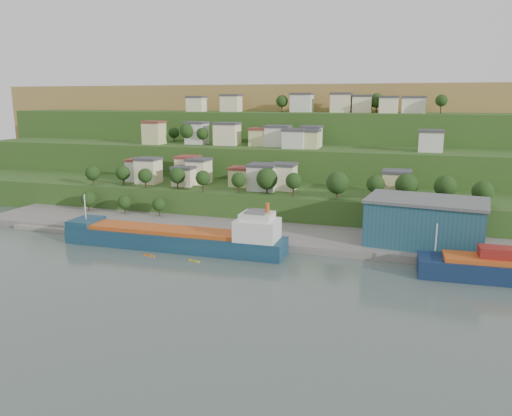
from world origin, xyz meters
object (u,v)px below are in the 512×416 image
at_px(caravan, 87,222).
at_px(kayak_orange, 149,255).
at_px(cargo_ship_near, 180,240).
at_px(warehouse, 425,222).

relative_size(caravan, kayak_orange, 1.54).
bearing_deg(cargo_ship_near, warehouse, 14.73).
xyz_separation_m(cargo_ship_near, kayak_orange, (-5.01, -8.45, -2.37)).
height_order(warehouse, caravan, warehouse).
bearing_deg(cargo_ship_near, kayak_orange, -121.26).
distance_m(warehouse, kayak_orange, 75.02).
relative_size(cargo_ship_near, kayak_orange, 18.11).
bearing_deg(warehouse, caravan, -168.86).
bearing_deg(warehouse, kayak_orange, -152.33).
height_order(cargo_ship_near, caravan, cargo_ship_near).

